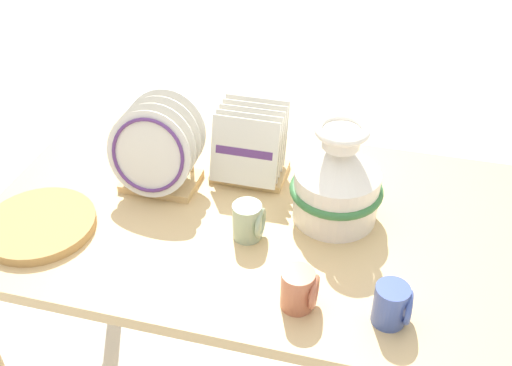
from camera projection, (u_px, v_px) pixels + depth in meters
The scene contains 8 objects.
display_table at pixel (256, 235), 1.71m from camera, with size 1.49×0.87×0.72m.
ceramic_vase at pixel (337, 181), 1.59m from camera, with size 0.25×0.25×0.29m.
dish_rack_round_plates at pixel (157, 154), 1.71m from camera, with size 0.25×0.21×0.26m.
dish_rack_square_plates at pixel (250, 151), 1.77m from camera, with size 0.22×0.19×0.22m.
wicker_charger_stack at pixel (40, 225), 1.61m from camera, with size 0.30×0.30×0.03m.
mug_cobalt_glaze at pixel (393, 305), 1.33m from camera, with size 0.08×0.08×0.10m.
mug_sage_glaze at pixel (248, 221), 1.56m from camera, with size 0.08×0.08×0.10m.
mug_terracotta_glaze at pixel (300, 290), 1.37m from camera, with size 0.08×0.08×0.10m.
Camera 1 is at (0.32, -1.24, 1.78)m, focal length 42.00 mm.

